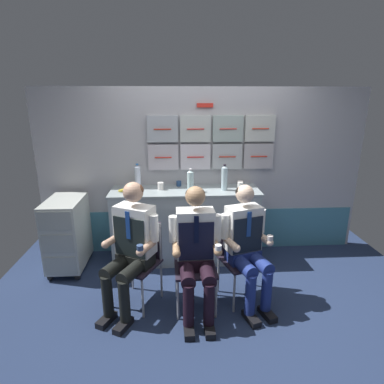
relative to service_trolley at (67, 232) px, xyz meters
name	(u,v)px	position (x,y,z in m)	size (l,w,h in m)	color
ground	(213,312)	(1.66, -0.91, -0.49)	(4.80, 4.80, 0.04)	#202E4C
galley_bulkhead	(203,173)	(1.67, 0.46, 0.60)	(4.20, 0.14, 2.15)	#B5B4BA
galley_counter	(185,225)	(1.42, 0.18, -0.01)	(1.83, 0.53, 0.93)	#A0ADB1
service_trolley	(67,232)	(0.00, 0.00, 0.00)	(0.40, 0.65, 0.88)	black
folding_chair_left	(141,253)	(0.94, -0.65, 0.04)	(0.54, 0.54, 0.84)	#A8AAAF
crew_member_left	(131,242)	(0.87, -0.79, 0.23)	(0.59, 0.69, 1.27)	black
folding_chair_center	(194,256)	(1.48, -0.74, 0.04)	(0.41, 0.41, 0.84)	#A8AAAF
crew_member_center	(196,247)	(1.48, -0.90, 0.21)	(0.50, 0.61, 1.25)	black
folding_chair_right	(238,249)	(1.94, -0.63, 0.04)	(0.50, 0.50, 0.84)	#A8AAAF
crew_member_right	(247,242)	(1.99, -0.78, 0.19)	(0.50, 0.65, 1.22)	black
water_bottle_tall	(138,176)	(0.83, 0.30, 0.60)	(0.08, 0.08, 0.31)	silver
water_bottle_blue_cap	(190,181)	(1.48, 0.10, 0.59)	(0.08, 0.08, 0.28)	silver
water_bottle_clear	(224,178)	(1.90, 0.14, 0.61)	(0.07, 0.07, 0.32)	silver
coffee_cup_spare	(179,183)	(1.35, 0.36, 0.49)	(0.06, 0.06, 0.06)	navy
paper_cup_blue	(161,186)	(1.12, 0.21, 0.50)	(0.07, 0.07, 0.09)	white
espresso_cup_small	(240,185)	(2.12, 0.22, 0.50)	(0.07, 0.07, 0.08)	white
coffee_cup_white	(240,183)	(2.15, 0.35, 0.49)	(0.08, 0.08, 0.06)	beige
snack_banana	(125,190)	(0.69, 0.14, 0.48)	(0.17, 0.10, 0.04)	yellow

